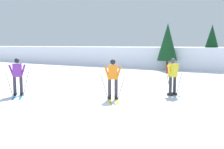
% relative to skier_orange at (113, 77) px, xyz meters
% --- Properties ---
extents(ground_plane, '(120.00, 120.00, 0.00)m').
position_rel_skier_orange_xyz_m(ground_plane, '(0.25, -2.68, -0.96)').
color(ground_plane, white).
extents(far_snow_ridge, '(80.00, 9.17, 2.06)m').
position_rel_skier_orange_xyz_m(far_snow_ridge, '(0.25, 18.14, 0.07)').
color(far_snow_ridge, white).
rests_on(far_snow_ridge, ground).
extents(skier_orange, '(1.19, 1.54, 1.71)m').
position_rel_skier_orange_xyz_m(skier_orange, '(0.00, 0.00, 0.00)').
color(skier_orange, gold).
rests_on(skier_orange, ground).
extents(skier_purple, '(1.39, 1.40, 1.71)m').
position_rel_skier_orange_xyz_m(skier_purple, '(-4.15, -1.49, 0.00)').
color(skier_purple, '#237AC6').
rests_on(skier_purple, ground).
extents(skier_yellow, '(1.60, 1.04, 1.71)m').
position_rel_skier_orange_xyz_m(skier_yellow, '(1.96, 2.04, -0.00)').
color(skier_yellow, silver).
rests_on(skier_yellow, ground).
extents(conifer_far_left, '(1.91, 1.91, 4.19)m').
position_rel_skier_orange_xyz_m(conifer_far_left, '(1.56, 15.99, 1.54)').
color(conifer_far_left, '#513823').
rests_on(conifer_far_left, ground).
extents(conifer_far_right, '(1.83, 1.83, 4.26)m').
position_rel_skier_orange_xyz_m(conifer_far_right, '(-1.82, 13.22, 1.61)').
color(conifer_far_right, '#513823').
rests_on(conifer_far_right, ground).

